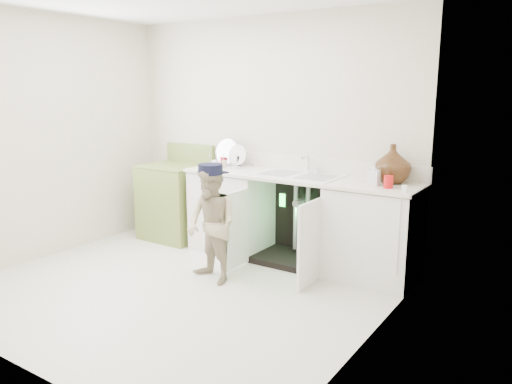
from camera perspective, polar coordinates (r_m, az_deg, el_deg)
ground at (r=4.57m, az=-9.06°, el=-10.85°), size 3.50×3.50×0.00m
room_shell at (r=4.25m, az=-9.61°, el=4.89°), size 6.00×5.50×1.26m
counter_run at (r=5.04m, az=5.11°, el=-2.85°), size 2.44×1.02×1.25m
avocado_stove at (r=5.96m, az=-9.13°, el=-0.94°), size 0.70×0.65×1.09m
repair_worker at (r=4.53m, az=-5.10°, el=-3.65°), size 0.77×0.81×1.09m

